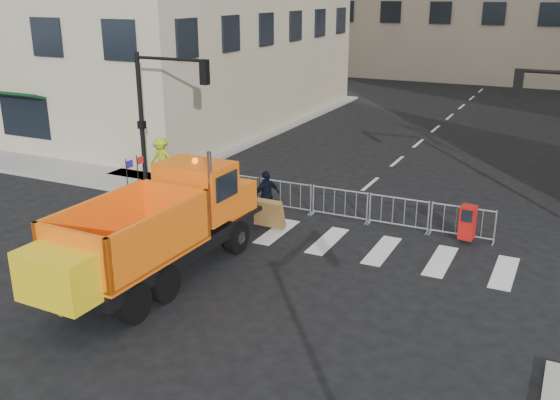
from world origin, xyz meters
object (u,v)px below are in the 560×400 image
at_px(plow_truck, 156,227).
at_px(worker, 161,158).
at_px(cop_a, 228,197).
at_px(newspaper_box, 468,222).
at_px(cop_c, 267,195).
at_px(cop_b, 212,200).

xyz_separation_m(plow_truck, worker, (-5.41, 7.58, -0.51)).
bearing_deg(cop_a, plow_truck, 94.85).
bearing_deg(newspaper_box, cop_c, -167.39).
height_order(plow_truck, cop_a, plow_truck).
distance_m(cop_a, cop_b, 0.72).
bearing_deg(cop_c, plow_truck, 24.37).
distance_m(cop_b, newspaper_box, 8.44).
relative_size(plow_truck, cop_a, 4.41).
bearing_deg(cop_c, newspaper_box, 126.45).
distance_m(cop_c, newspaper_box, 6.72).
height_order(worker, newspaper_box, worker).
xyz_separation_m(cop_c, newspaper_box, (6.67, 0.80, -0.17)).
bearing_deg(newspaper_box, worker, -179.73).
relative_size(cop_c, worker, 1.00).
xyz_separation_m(cop_a, cop_c, (0.85, 1.17, -0.15)).
distance_m(cop_b, worker, 5.39).
height_order(cop_a, cop_c, cop_a).
distance_m(cop_c, worker, 6.26).
bearing_deg(plow_truck, cop_a, 5.98).
bearing_deg(cop_a, worker, -31.80).
height_order(plow_truck, worker, plow_truck).
distance_m(cop_a, newspaper_box, 7.79).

